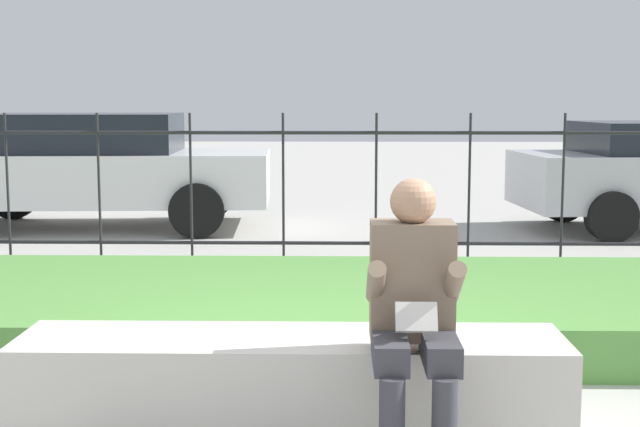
# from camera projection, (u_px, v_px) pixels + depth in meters

# --- Properties ---
(stone_bench) EXTENTS (2.68, 0.60, 0.46)m
(stone_bench) POSITION_uv_depth(u_px,v_px,m) (291.00, 387.00, 4.38)
(stone_bench) COLOR beige
(stone_bench) RESTS_ON ground_plane
(person_seated_reader) EXTENTS (0.42, 0.73, 1.26)m
(person_seated_reader) POSITION_uv_depth(u_px,v_px,m) (414.00, 308.00, 3.97)
(person_seated_reader) COLOR black
(person_seated_reader) RESTS_ON ground_plane
(grass_berm) EXTENTS (10.48, 2.38, 0.32)m
(grass_berm) POSITION_uv_depth(u_px,v_px,m) (326.00, 308.00, 6.25)
(grass_berm) COLOR #569342
(grass_berm) RESTS_ON ground_plane
(iron_fence) EXTENTS (8.48, 0.03, 1.49)m
(iron_fence) POSITION_uv_depth(u_px,v_px,m) (330.00, 190.00, 8.13)
(iron_fence) COLOR #232326
(iron_fence) RESTS_ON ground_plane
(car_parked_left) EXTENTS (4.39, 2.18, 1.44)m
(car_parked_left) POSITION_uv_depth(u_px,v_px,m) (94.00, 167.00, 11.18)
(car_parked_left) COLOR silver
(car_parked_left) RESTS_ON ground_plane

